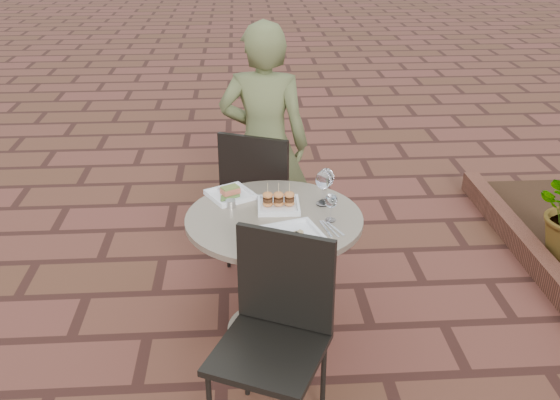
{
  "coord_description": "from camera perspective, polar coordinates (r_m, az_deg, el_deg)",
  "views": [
    {
      "loc": [
        -0.28,
        -2.82,
        2.17
      ],
      "look_at": [
        -0.1,
        -0.02,
        0.82
      ],
      "focal_mm": 40.0,
      "sensor_mm": 36.0,
      "label": 1
    }
  ],
  "objects": [
    {
      "name": "wine_glass_far",
      "position": [
        3.25,
        4.23,
        1.96
      ],
      "size": [
        0.08,
        0.08,
        0.19
      ],
      "color": "white",
      "rests_on": "cafe_table"
    },
    {
      "name": "plate_tuna",
      "position": [
        2.93,
        1.17,
        -3.35
      ],
      "size": [
        0.33,
        0.33,
        0.03
      ],
      "rotation": [
        0.0,
        0.0,
        0.3
      ],
      "color": "white",
      "rests_on": "cafe_table"
    },
    {
      "name": "cutlery_set",
      "position": [
        3.04,
        4.65,
        -2.64
      ],
      "size": [
        0.14,
        0.2,
        0.0
      ],
      "primitive_type": null,
      "rotation": [
        0.0,
        0.0,
        0.34
      ],
      "color": "silver",
      "rests_on": "cafe_table"
    },
    {
      "name": "cafe_table",
      "position": [
        3.27,
        -0.53,
        -5.33
      ],
      "size": [
        0.9,
        0.9,
        0.73
      ],
      "color": "gray",
      "rests_on": "ground"
    },
    {
      "name": "ground",
      "position": [
        3.57,
        1.61,
        -11.78
      ],
      "size": [
        60.0,
        60.0,
        0.0
      ],
      "primitive_type": "plane",
      "color": "#582A22",
      "rests_on": "ground"
    },
    {
      "name": "diner",
      "position": [
        3.95,
        -1.45,
        5.07
      ],
      "size": [
        0.62,
        0.46,
        1.56
      ],
      "primitive_type": "imported",
      "rotation": [
        0.0,
        0.0,
        2.98
      ],
      "color": "#50562F",
      "rests_on": "ground"
    },
    {
      "name": "planter_curb",
      "position": [
        4.2,
        23.67,
        -6.64
      ],
      "size": [
        0.12,
        3.0,
        0.15
      ],
      "primitive_type": "cube",
      "color": "brown",
      "rests_on": "ground"
    },
    {
      "name": "wine_glass_mid",
      "position": [
        3.23,
        3.98,
        1.76
      ],
      "size": [
        0.08,
        0.08,
        0.19
      ],
      "color": "white",
      "rests_on": "cafe_table"
    },
    {
      "name": "plate_sliders",
      "position": [
        3.23,
        -0.13,
        -0.21
      ],
      "size": [
        0.22,
        0.22,
        0.14
      ],
      "rotation": [
        0.0,
        0.0,
        -0.02
      ],
      "color": "white",
      "rests_on": "cafe_table"
    },
    {
      "name": "steel_ramekin",
      "position": [
        3.25,
        -4.54,
        -0.32
      ],
      "size": [
        0.07,
        0.07,
        0.04
      ],
      "primitive_type": "cylinder",
      "rotation": [
        0.0,
        0.0,
        -0.31
      ],
      "color": "silver",
      "rests_on": "cafe_table"
    },
    {
      "name": "chair_far",
      "position": [
        3.89,
        -1.84,
        1.03
      ],
      "size": [
        0.58,
        0.58,
        0.93
      ],
      "rotation": [
        0.0,
        0.0,
        2.74
      ],
      "color": "black",
      "rests_on": "ground"
    },
    {
      "name": "wine_glass_right",
      "position": [
        3.08,
        4.71,
        -0.14
      ],
      "size": [
        0.06,
        0.06,
        0.15
      ],
      "color": "white",
      "rests_on": "cafe_table"
    },
    {
      "name": "plate_salmon",
      "position": [
        3.36,
        -4.56,
        0.55
      ],
      "size": [
        0.29,
        0.29,
        0.06
      ],
      "rotation": [
        0.0,
        0.0,
        0.5
      ],
      "color": "white",
      "rests_on": "cafe_table"
    },
    {
      "name": "chair_near",
      "position": [
        2.71,
        -0.33,
        -11.04
      ],
      "size": [
        0.58,
        0.58,
        0.93
      ],
      "rotation": [
        0.0,
        0.0,
        -0.43
      ],
      "color": "black",
      "rests_on": "ground"
    }
  ]
}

